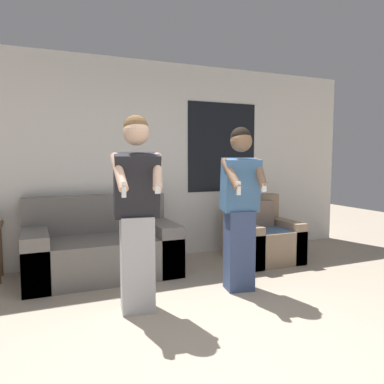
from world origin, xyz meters
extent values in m
plane|color=tan|center=(0.00, 0.00, 0.00)|extent=(14.00, 14.00, 0.00)
cube|color=silver|center=(0.00, 2.90, 1.35)|extent=(6.90, 0.06, 2.70)
cube|color=black|center=(1.33, 2.87, 1.55)|extent=(1.10, 0.01, 1.30)
cube|color=slate|center=(-0.55, 2.34, 0.23)|extent=(1.74, 0.97, 0.46)
cube|color=slate|center=(-0.55, 2.71, 0.69)|extent=(1.74, 0.22, 0.46)
cube|color=slate|center=(-1.28, 2.34, 0.30)|extent=(0.28, 0.97, 0.60)
cube|color=slate|center=(0.18, 2.34, 0.30)|extent=(0.28, 0.97, 0.60)
cube|color=#937A60|center=(1.57, 2.14, 0.22)|extent=(0.83, 0.83, 0.44)
cube|color=#937A60|center=(1.57, 2.46, 0.66)|extent=(0.83, 0.20, 0.43)
cube|color=#937A60|center=(1.25, 2.14, 0.27)|extent=(0.18, 0.83, 0.54)
cube|color=#937A60|center=(1.90, 2.14, 0.27)|extent=(0.18, 0.83, 0.54)
cube|color=slate|center=(1.57, 2.10, 0.45)|extent=(0.71, 0.67, 0.01)
cube|color=#7A6656|center=(1.57, 2.20, 0.63)|extent=(0.36, 0.14, 0.36)
cylinder|color=brown|center=(-1.65, 2.80, 0.31)|extent=(0.04, 0.04, 0.62)
cube|color=#B2B2B7|center=(-0.43, 1.17, 0.44)|extent=(0.32, 0.28, 0.87)
cube|color=black|center=(-0.43, 1.14, 1.15)|extent=(0.43, 0.37, 0.59)
sphere|color=#DBAD8E|center=(-0.44, 1.13, 1.62)|extent=(0.23, 0.23, 0.23)
sphere|color=brown|center=(-0.44, 1.14, 1.66)|extent=(0.22, 0.22, 0.22)
cylinder|color=#DBAD8E|center=(-0.61, 1.02, 1.28)|extent=(0.09, 0.36, 0.33)
cube|color=white|center=(-0.61, 0.87, 1.15)|extent=(0.04, 0.04, 0.13)
cylinder|color=#DBAD8E|center=(-0.29, 0.97, 1.28)|extent=(0.18, 0.36, 0.33)
cube|color=white|center=(-0.34, 0.83, 1.15)|extent=(0.05, 0.04, 0.08)
cube|color=#384770|center=(0.71, 1.29, 0.42)|extent=(0.32, 0.29, 0.85)
cube|color=#3D6693|center=(0.70, 1.28, 1.12)|extent=(0.41, 0.34, 0.56)
sphere|color=brown|center=(0.70, 1.27, 1.57)|extent=(0.22, 0.22, 0.22)
sphere|color=black|center=(0.70, 1.28, 1.61)|extent=(0.21, 0.21, 0.21)
cylinder|color=brown|center=(0.53, 1.16, 1.24)|extent=(0.09, 0.36, 0.32)
cube|color=white|center=(0.52, 1.01, 1.11)|extent=(0.04, 0.04, 0.13)
cylinder|color=brown|center=(0.83, 1.10, 1.24)|extent=(0.19, 0.36, 0.32)
cube|color=white|center=(0.78, 0.96, 1.11)|extent=(0.05, 0.04, 0.08)
camera|label=1|loc=(-1.28, -2.08, 1.40)|focal=35.00mm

